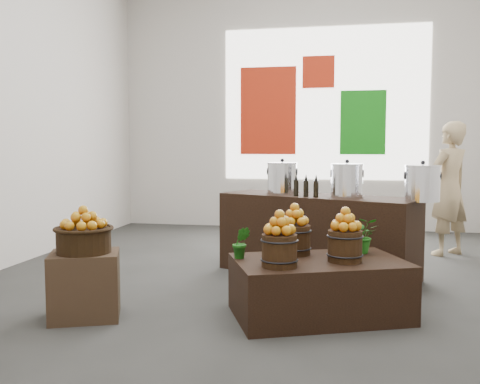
% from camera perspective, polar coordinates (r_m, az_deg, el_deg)
% --- Properties ---
extents(ground, '(7.00, 7.00, 0.00)m').
position_cam_1_polar(ground, '(5.37, 4.24, -9.39)').
color(ground, '#343432').
rests_on(ground, ground).
extents(back_wall, '(6.00, 0.04, 4.00)m').
position_cam_1_polar(back_wall, '(8.72, 7.00, 9.28)').
color(back_wall, beige).
rests_on(back_wall, ground).
extents(back_opening, '(3.20, 0.02, 2.40)m').
position_cam_1_polar(back_opening, '(8.69, 9.00, 9.27)').
color(back_opening, white).
rests_on(back_opening, back_wall).
extents(deco_red_left, '(0.90, 0.04, 1.40)m').
position_cam_1_polar(deco_red_left, '(8.75, 3.01, 8.64)').
color(deco_red_left, '#B7250E').
rests_on(deco_red_left, back_wall).
extents(deco_green_right, '(0.70, 0.04, 1.00)m').
position_cam_1_polar(deco_green_right, '(8.66, 12.97, 7.23)').
color(deco_green_right, '#127913').
rests_on(deco_green_right, back_wall).
extents(deco_red_upper, '(0.50, 0.04, 0.50)m').
position_cam_1_polar(deco_red_upper, '(8.73, 8.37, 12.56)').
color(deco_red_upper, '#B7250E').
rests_on(deco_red_upper, back_wall).
extents(crate, '(0.63, 0.58, 0.51)m').
position_cam_1_polar(crate, '(4.34, -16.21, -9.54)').
color(crate, '#473021').
rests_on(crate, ground).
extents(wicker_basket, '(0.41, 0.41, 0.19)m').
position_cam_1_polar(wicker_basket, '(4.27, -16.32, -4.99)').
color(wicker_basket, black).
rests_on(wicker_basket, crate).
extents(apples_in_basket, '(0.32, 0.32, 0.17)m').
position_cam_1_polar(apples_in_basket, '(4.24, -16.37, -2.61)').
color(apples_in_basket, '#B01105').
rests_on(apples_in_basket, wicker_basket).
extents(display_table, '(1.50, 1.22, 0.45)m').
position_cam_1_polar(display_table, '(4.26, 8.41, -10.10)').
color(display_table, black).
rests_on(display_table, ground).
extents(apple_bucket_front_left, '(0.26, 0.26, 0.24)m').
position_cam_1_polar(apple_bucket_front_left, '(3.91, 4.22, -6.26)').
color(apple_bucket_front_left, '#321C0D').
rests_on(apple_bucket_front_left, display_table).
extents(apples_in_bucket_front_left, '(0.19, 0.19, 0.17)m').
position_cam_1_polar(apples_in_bucket_front_left, '(3.88, 4.24, -3.27)').
color(apples_in_bucket_front_left, '#B01105').
rests_on(apples_in_bucket_front_left, apple_bucket_front_left).
extents(apple_bucket_front_right, '(0.26, 0.26, 0.24)m').
position_cam_1_polar(apple_bucket_front_right, '(4.16, 11.13, -5.68)').
color(apple_bucket_front_right, '#321C0D').
rests_on(apple_bucket_front_right, display_table).
extents(apples_in_bucket_front_right, '(0.19, 0.19, 0.17)m').
position_cam_1_polar(apples_in_bucket_front_right, '(4.12, 11.18, -2.86)').
color(apples_in_bucket_front_right, '#B01105').
rests_on(apples_in_bucket_front_right, apple_bucket_front_right).
extents(apple_bucket_rear, '(0.26, 0.26, 0.24)m').
position_cam_1_polar(apple_bucket_rear, '(4.37, 5.82, -5.09)').
color(apple_bucket_rear, '#321C0D').
rests_on(apple_bucket_rear, display_table).
extents(apples_in_bucket_rear, '(0.19, 0.19, 0.17)m').
position_cam_1_polar(apples_in_bucket_rear, '(4.34, 5.84, -2.41)').
color(apples_in_bucket_rear, '#B01105').
rests_on(apples_in_bucket_rear, apple_bucket_rear).
extents(herb_garnish_right, '(0.27, 0.24, 0.30)m').
position_cam_1_polar(herb_garnish_right, '(4.51, 12.89, -4.51)').
color(herb_garnish_right, '#175A12').
rests_on(herb_garnish_right, display_table).
extents(herb_garnish_left, '(0.15, 0.13, 0.25)m').
position_cam_1_polar(herb_garnish_left, '(4.19, 0.12, -5.42)').
color(herb_garnish_left, '#175A12').
rests_on(herb_garnish_left, display_table).
extents(counter, '(2.10, 1.38, 0.82)m').
position_cam_1_polar(counter, '(5.58, 8.18, -4.57)').
color(counter, black).
rests_on(counter, ground).
extents(stock_pot_left, '(0.31, 0.31, 0.31)m').
position_cam_1_polar(stock_pot_left, '(5.71, 4.52, 1.41)').
color(stock_pot_left, silver).
rests_on(stock_pot_left, counter).
extents(stock_pot_center, '(0.31, 0.31, 0.31)m').
position_cam_1_polar(stock_pot_center, '(5.39, 11.33, 1.12)').
color(stock_pot_center, silver).
rests_on(stock_pot_center, counter).
extents(stock_pot_right, '(0.31, 0.31, 0.31)m').
position_cam_1_polar(stock_pot_right, '(5.15, 18.87, 0.79)').
color(stock_pot_right, silver).
rests_on(stock_pot_right, counter).
extents(oil_cruets, '(0.22, 0.14, 0.23)m').
position_cam_1_polar(oil_cruets, '(5.34, 7.32, 0.70)').
color(oil_cruets, black).
rests_on(oil_cruets, counter).
extents(shopper, '(0.70, 0.68, 1.63)m').
position_cam_1_polar(shopper, '(6.95, 21.36, 0.32)').
color(shopper, tan).
rests_on(shopper, ground).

